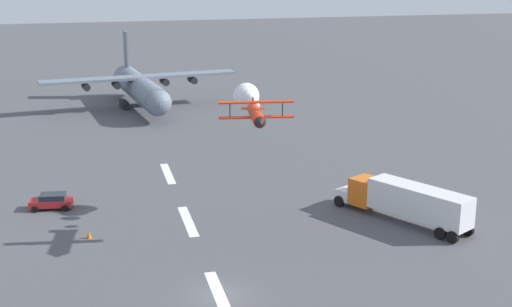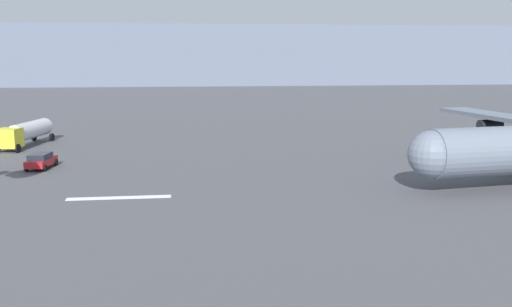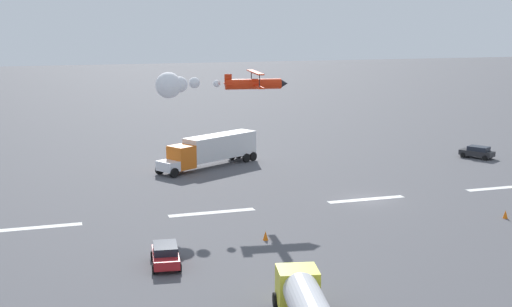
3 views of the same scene
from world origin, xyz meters
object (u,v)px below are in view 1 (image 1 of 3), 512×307
at_px(semi_truck_orange, 406,200).
at_px(traffic_cone_far, 89,234).
at_px(airport_staff_sedan, 52,201).
at_px(cargo_transport_plane, 142,89).
at_px(stunt_biplane_red, 249,101).

xyz_separation_m(semi_truck_orange, traffic_cone_far, (2.83, 28.60, -1.74)).
bearing_deg(semi_truck_orange, airport_staff_sedan, 70.29).
height_order(cargo_transport_plane, stunt_biplane_red, stunt_biplane_red).
height_order(stunt_biplane_red, airport_staff_sedan, stunt_biplane_red).
height_order(airport_staff_sedan, traffic_cone_far, airport_staff_sedan).
height_order(cargo_transport_plane, semi_truck_orange, cargo_transport_plane).
bearing_deg(stunt_biplane_red, airport_staff_sedan, 70.66).
xyz_separation_m(cargo_transport_plane, traffic_cone_far, (-52.99, 9.35, -3.02)).
distance_m(stunt_biplane_red, airport_staff_sedan, 21.97).
relative_size(stunt_biplane_red, semi_truck_orange, 0.95).
bearing_deg(semi_truck_orange, stunt_biplane_red, 69.79).
xyz_separation_m(stunt_biplane_red, semi_truck_orange, (-5.02, -13.64, -9.00)).
bearing_deg(stunt_biplane_red, traffic_cone_far, 98.33).
bearing_deg(airport_staff_sedan, stunt_biplane_red, -109.34).
bearing_deg(traffic_cone_far, airport_staff_sedan, 21.23).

